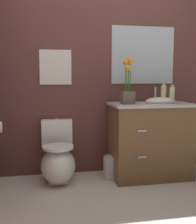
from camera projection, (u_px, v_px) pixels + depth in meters
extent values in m
cube|color=brown|center=(124.00, 72.00, 3.40)|extent=(4.14, 0.05, 2.50)
ellipsoid|color=white|center=(58.00, 166.00, 3.03)|extent=(0.38, 0.48, 0.40)
cube|color=white|center=(58.00, 174.00, 3.10)|extent=(0.22, 0.26, 0.18)
cube|color=white|center=(57.00, 132.00, 3.27)|extent=(0.36, 0.13, 0.32)
cylinder|color=white|center=(58.00, 147.00, 2.99)|extent=(0.34, 0.34, 0.03)
cylinder|color=#B7B7BC|center=(57.00, 119.00, 3.26)|extent=(0.04, 0.04, 0.02)
cube|color=brown|center=(150.00, 141.00, 3.22)|extent=(0.90, 0.52, 0.85)
cube|color=#BCB7B2|center=(151.00, 104.00, 3.17)|extent=(0.94, 0.56, 0.03)
ellipsoid|color=white|center=(161.00, 101.00, 3.19)|extent=(0.36, 0.26, 0.10)
cylinder|color=#B7B7BC|center=(155.00, 95.00, 3.34)|extent=(0.02, 0.02, 0.18)
cube|color=#B7B7BC|center=(142.00, 131.00, 2.90)|extent=(0.10, 0.02, 0.02)
cube|color=#B7B7BC|center=(141.00, 157.00, 2.93)|extent=(0.10, 0.02, 0.02)
cube|color=brown|center=(128.00, 98.00, 3.05)|extent=(0.14, 0.14, 0.14)
cylinder|color=#386B2D|center=(130.00, 76.00, 3.04)|extent=(0.01, 0.01, 0.34)
sphere|color=orange|center=(131.00, 60.00, 3.02)|extent=(0.06, 0.06, 0.06)
cylinder|color=#386B2D|center=(128.00, 76.00, 3.07)|extent=(0.01, 0.01, 0.35)
sphere|color=orange|center=(128.00, 60.00, 3.04)|extent=(0.06, 0.06, 0.06)
cylinder|color=#386B2D|center=(125.00, 77.00, 3.04)|extent=(0.01, 0.01, 0.32)
sphere|color=orange|center=(126.00, 62.00, 3.02)|extent=(0.06, 0.06, 0.06)
cylinder|color=#386B2D|center=(127.00, 80.00, 3.02)|extent=(0.01, 0.01, 0.26)
sphere|color=orange|center=(127.00, 68.00, 3.00)|extent=(0.06, 0.06, 0.06)
cylinder|color=#386B2D|center=(129.00, 80.00, 3.00)|extent=(0.01, 0.01, 0.26)
sphere|color=orange|center=(129.00, 68.00, 2.99)|extent=(0.06, 0.06, 0.06)
cylinder|color=beige|center=(164.00, 94.00, 3.21)|extent=(0.06, 0.06, 0.20)
cylinder|color=silver|center=(164.00, 85.00, 3.20)|extent=(0.04, 0.04, 0.02)
cylinder|color=teal|center=(171.00, 97.00, 3.34)|extent=(0.06, 0.06, 0.12)
cylinder|color=silver|center=(172.00, 91.00, 3.33)|extent=(0.03, 0.03, 0.02)
cylinder|color=beige|center=(172.00, 95.00, 3.15)|extent=(0.06, 0.06, 0.19)
cylinder|color=#B7B7BC|center=(172.00, 86.00, 3.14)|extent=(0.03, 0.03, 0.02)
cylinder|color=#B7B7BC|center=(111.00, 168.00, 3.19)|extent=(0.18, 0.18, 0.26)
torus|color=#B7B7BC|center=(111.00, 156.00, 3.17)|extent=(0.18, 0.18, 0.01)
cube|color=silver|center=(56.00, 67.00, 3.21)|extent=(0.37, 0.01, 0.41)
cube|color=#B2BCC6|center=(143.00, 55.00, 3.39)|extent=(0.80, 0.01, 0.70)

